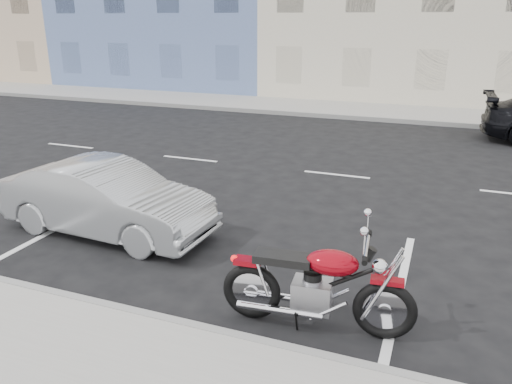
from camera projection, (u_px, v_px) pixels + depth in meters
ground at (423, 184)px, 11.39m from camera, size 120.00×120.00×0.00m
sidewalk_far at (311, 107)px, 20.73m from camera, size 80.00×3.40×0.15m
curb_near at (13, 286)px, 6.90m from camera, size 80.00×0.12×0.16m
curb_far at (299, 114)px, 19.23m from camera, size 80.00×0.12×0.16m
motorcycle at (388, 298)px, 5.74m from camera, size 2.36×0.78×1.18m
sedan_silver at (107, 199)px, 8.62m from camera, size 3.90×1.56×1.26m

